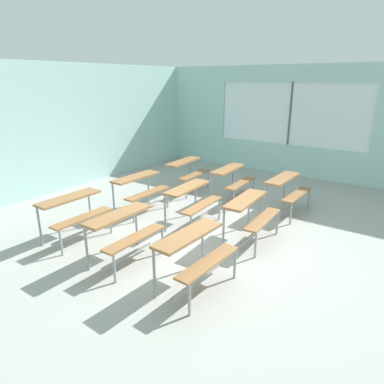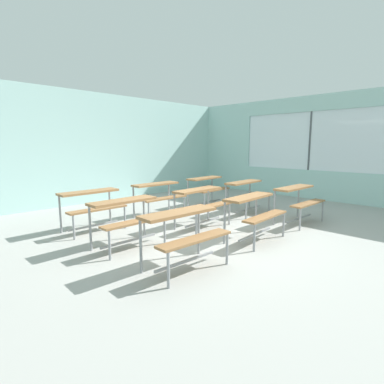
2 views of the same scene
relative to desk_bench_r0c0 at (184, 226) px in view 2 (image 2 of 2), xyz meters
The scene contains 12 objects.
ground 1.49m from the desk_bench_r0c0, 26.63° to the left, with size 10.00×9.00×0.05m, color #9E9E99.
wall_back 5.34m from the desk_bench_r0c0, 76.54° to the left, with size 10.00×0.12×3.00m, color #A8D1CC.
wall_right 6.30m from the desk_bench_r0c0, ahead, with size 0.12×9.00×3.00m.
desk_bench_r0c0 is the anchor object (origin of this frame).
desk_bench_r0c1 1.65m from the desk_bench_r0c0, ahead, with size 1.13×0.65×0.74m.
desk_bench_r0c2 3.22m from the desk_bench_r0c0, ahead, with size 1.11×0.62×0.74m.
desk_bench_r1c0 1.24m from the desk_bench_r0c0, 92.07° to the left, with size 1.10×0.59×0.74m.
desk_bench_r1c1 2.02m from the desk_bench_r0c0, 36.29° to the left, with size 1.12×0.63×0.74m.
desk_bench_r1c2 3.49m from the desk_bench_r0c0, 21.01° to the left, with size 1.12×0.62×0.74m.
desk_bench_r2c0 2.47m from the desk_bench_r0c0, 89.95° to the left, with size 1.10×0.60×0.74m.
desk_bench_r2c1 2.93m from the desk_bench_r0c0, 57.31° to the left, with size 1.11×0.61×0.74m.
desk_bench_r2c2 4.09m from the desk_bench_r0c0, 37.43° to the left, with size 1.13×0.64×0.74m.
Camera 2 is at (-3.80, -3.30, 1.60)m, focal length 28.00 mm.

